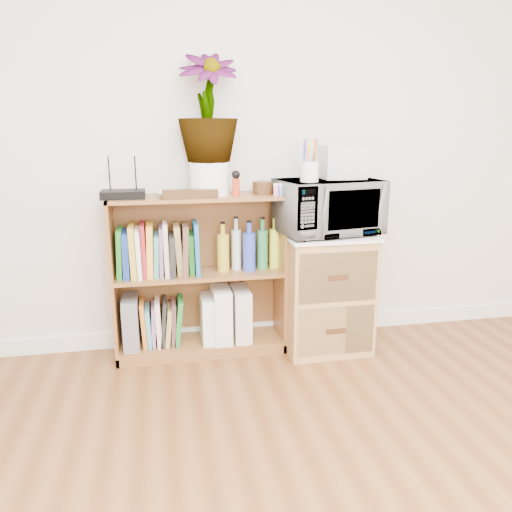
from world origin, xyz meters
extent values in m
cube|color=white|center=(0.00, 2.24, 0.05)|extent=(4.00, 0.02, 0.10)
cube|color=brown|center=(-0.35, 2.10, 0.47)|extent=(1.00, 0.30, 0.95)
cube|color=#9E7542|center=(0.40, 2.02, 0.35)|extent=(0.50, 0.45, 0.70)
imported|color=silver|center=(0.40, 2.02, 0.88)|extent=(0.63, 0.48, 0.31)
cylinder|color=white|center=(0.26, 1.93, 1.09)|extent=(0.10, 0.10, 0.11)
cube|color=silver|center=(0.50, 2.07, 1.13)|extent=(0.24, 0.20, 0.19)
cube|color=black|center=(-0.75, 2.08, 0.97)|extent=(0.24, 0.16, 0.04)
imported|color=white|center=(-0.51, 2.07, 0.97)|extent=(0.13, 0.13, 0.03)
cylinder|color=white|center=(-0.28, 2.12, 1.04)|extent=(0.22, 0.22, 0.19)
imported|color=#316628|center=(-0.28, 2.12, 1.43)|extent=(0.33, 0.33, 0.59)
cube|color=#37210F|center=(-0.40, 2.00, 0.97)|extent=(0.30, 0.08, 0.05)
cylinder|color=#B53416|center=(-0.13, 2.06, 1.00)|extent=(0.04, 0.04, 0.10)
cylinder|color=#33200E|center=(0.03, 2.11, 0.99)|extent=(0.12, 0.12, 0.07)
cube|color=pink|center=(0.12, 2.01, 0.98)|extent=(0.10, 0.04, 0.05)
cube|color=slate|center=(-0.76, 2.10, 0.22)|extent=(0.09, 0.24, 0.30)
cube|color=white|center=(-0.31, 2.09, 0.21)|extent=(0.09, 0.22, 0.28)
cube|color=white|center=(-0.23, 2.09, 0.24)|extent=(0.10, 0.26, 0.33)
cube|color=silver|center=(-0.11, 2.09, 0.23)|extent=(0.10, 0.25, 0.32)
cube|color=#1E731F|center=(-0.80, 2.10, 0.64)|extent=(0.04, 0.20, 0.28)
cube|color=navy|center=(-0.76, 2.10, 0.63)|extent=(0.04, 0.20, 0.26)
cube|color=gold|center=(-0.72, 2.10, 0.65)|extent=(0.04, 0.20, 0.30)
cube|color=silver|center=(-0.69, 2.10, 0.64)|extent=(0.03, 0.20, 0.28)
cube|color=maroon|center=(-0.66, 2.10, 0.65)|extent=(0.03, 0.20, 0.30)
cube|color=gold|center=(-0.63, 2.10, 0.65)|extent=(0.04, 0.20, 0.30)
cube|color=teal|center=(-0.60, 2.10, 0.62)|extent=(0.04, 0.20, 0.24)
cube|color=slate|center=(-0.57, 2.10, 0.64)|extent=(0.03, 0.20, 0.28)
cube|color=beige|center=(-0.54, 2.10, 0.65)|extent=(0.03, 0.20, 0.31)
cube|color=black|center=(-0.51, 2.10, 0.62)|extent=(0.04, 0.20, 0.23)
cube|color=#A28C4B|center=(-0.47, 2.10, 0.64)|extent=(0.05, 0.20, 0.29)
cube|color=brown|center=(-0.43, 2.10, 0.64)|extent=(0.04, 0.20, 0.29)
cube|color=#1C671B|center=(-0.40, 2.10, 0.62)|extent=(0.03, 0.20, 0.23)
cube|color=#1A599E|center=(-0.37, 2.10, 0.65)|extent=(0.03, 0.20, 0.30)
cylinder|color=gold|center=(-0.21, 2.10, 0.64)|extent=(0.07, 0.07, 0.28)
cylinder|color=#B1C2C9|center=(-0.13, 2.10, 0.65)|extent=(0.06, 0.06, 0.31)
cylinder|color=blue|center=(-0.06, 2.10, 0.65)|extent=(0.07, 0.07, 0.29)
cylinder|color=#2D7C49|center=(0.03, 2.10, 0.65)|extent=(0.07, 0.07, 0.30)
cylinder|color=#C2D833|center=(0.11, 2.10, 0.65)|extent=(0.07, 0.07, 0.30)
cube|color=orange|center=(-0.69, 2.10, 0.21)|extent=(0.04, 0.19, 0.27)
cube|color=teal|center=(-0.66, 2.10, 0.19)|extent=(0.04, 0.19, 0.23)
cube|color=#886496|center=(-0.63, 2.10, 0.19)|extent=(0.03, 0.19, 0.24)
cube|color=beige|center=(-0.60, 2.10, 0.21)|extent=(0.03, 0.19, 0.27)
cube|color=black|center=(-0.57, 2.10, 0.21)|extent=(0.05, 0.19, 0.27)
cube|color=#A58F4C|center=(-0.55, 2.10, 0.18)|extent=(0.05, 0.19, 0.23)
cube|color=#53332F|center=(-0.52, 2.10, 0.20)|extent=(0.04, 0.19, 0.26)
cube|color=#1E742E|center=(-0.49, 2.10, 0.21)|extent=(0.06, 0.19, 0.28)
camera|label=1|loc=(-0.57, -0.73, 1.33)|focal=35.00mm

